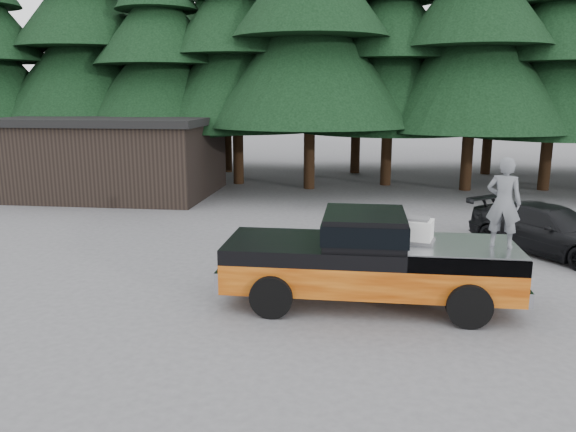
# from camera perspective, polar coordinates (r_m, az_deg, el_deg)

# --- Properties ---
(ground) EXTENTS (120.00, 120.00, 0.00)m
(ground) POSITION_cam_1_polar(r_m,az_deg,el_deg) (11.64, 0.31, -9.09)
(ground) COLOR #515154
(ground) RESTS_ON ground
(pickup_truck) EXTENTS (6.00, 2.04, 1.33)m
(pickup_truck) POSITION_cam_1_polar(r_m,az_deg,el_deg) (11.67, 8.13, -5.69)
(pickup_truck) COLOR orange
(pickup_truck) RESTS_ON ground
(truck_cab) EXTENTS (1.66, 1.90, 0.59)m
(truck_cab) POSITION_cam_1_polar(r_m,az_deg,el_deg) (11.41, 7.77, -1.09)
(truck_cab) COLOR black
(truck_cab) RESTS_ON pickup_truck
(air_compressor) EXTENTS (0.75, 0.67, 0.44)m
(air_compressor) POSITION_cam_1_polar(r_m,az_deg,el_deg) (11.54, 12.87, -1.53)
(air_compressor) COLOR silver
(air_compressor) RESTS_ON pickup_truck
(man_on_bed) EXTENTS (0.75, 0.61, 1.76)m
(man_on_bed) POSITION_cam_1_polar(r_m,az_deg,el_deg) (11.49, 21.06, 1.26)
(man_on_bed) COLOR slate
(man_on_bed) RESTS_ON pickup_truck
(parked_car) EXTENTS (4.26, 4.66, 1.31)m
(parked_car) POSITION_cam_1_polar(r_m,az_deg,el_deg) (16.70, 25.04, -1.28)
(parked_car) COLOR black
(parked_car) RESTS_ON ground
(utility_building) EXTENTS (8.40, 6.40, 3.30)m
(utility_building) POSITION_cam_1_polar(r_m,az_deg,el_deg) (25.13, -16.97, 5.91)
(utility_building) COLOR black
(utility_building) RESTS_ON ground
(treeline) EXTENTS (60.15, 16.05, 17.50)m
(treeline) POSITION_cam_1_polar(r_m,az_deg,el_deg) (28.18, 5.88, 19.37)
(treeline) COLOR black
(treeline) RESTS_ON ground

